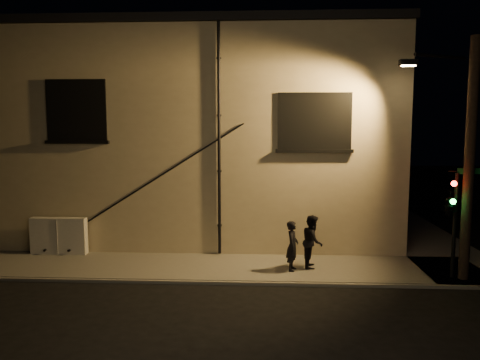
# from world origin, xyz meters

# --- Properties ---
(ground) EXTENTS (90.00, 90.00, 0.00)m
(ground) POSITION_xyz_m (0.00, 0.00, 0.00)
(ground) COLOR black
(sidewalk) EXTENTS (21.00, 16.00, 0.12)m
(sidewalk) POSITION_xyz_m (1.22, 4.39, 0.06)
(sidewalk) COLOR #636059
(sidewalk) RESTS_ON ground
(building) EXTENTS (16.20, 12.23, 8.80)m
(building) POSITION_xyz_m (-3.00, 8.99, 4.40)
(building) COLOR #C1AF8A
(building) RESTS_ON ground
(utility_cabinet) EXTENTS (2.05, 0.35, 1.35)m
(utility_cabinet) POSITION_xyz_m (-7.74, 2.70, 0.79)
(utility_cabinet) COLOR silver
(utility_cabinet) RESTS_ON sidewalk
(pedestrian_a) EXTENTS (0.50, 0.66, 1.63)m
(pedestrian_a) POSITION_xyz_m (0.76, 1.13, 0.94)
(pedestrian_a) COLOR black
(pedestrian_a) RESTS_ON sidewalk
(pedestrian_b) EXTENTS (0.78, 0.94, 1.76)m
(pedestrian_b) POSITION_xyz_m (1.45, 1.51, 1.00)
(pedestrian_b) COLOR black
(pedestrian_b) RESTS_ON sidewalk
(traffic_signal) EXTENTS (1.25, 2.01, 3.42)m
(traffic_signal) POSITION_xyz_m (5.51, 0.57, 2.42)
(traffic_signal) COLOR black
(traffic_signal) RESTS_ON sidewalk
(streetlamp_pole) EXTENTS (2.03, 1.40, 7.46)m
(streetlamp_pole) POSITION_xyz_m (5.91, 0.61, 3.94)
(streetlamp_pole) COLOR black
(streetlamp_pole) RESTS_ON ground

